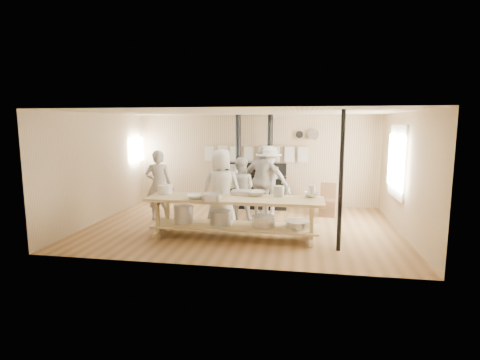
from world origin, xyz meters
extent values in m
plane|color=brown|center=(0.00, 0.00, 0.00)|extent=(7.00, 7.00, 0.00)
plane|color=tan|center=(0.00, 2.50, 1.30)|extent=(7.00, 0.00, 7.00)
plane|color=tan|center=(0.00, -2.50, 1.30)|extent=(7.00, 0.00, 7.00)
plane|color=tan|center=(-3.50, 0.00, 1.30)|extent=(0.00, 5.00, 5.00)
plane|color=tan|center=(3.50, 0.00, 1.30)|extent=(0.00, 5.00, 5.00)
plane|color=beige|center=(0.00, 0.00, 2.60)|extent=(7.00, 7.00, 0.00)
cube|color=beige|center=(3.47, 0.60, 1.50)|extent=(0.06, 1.35, 1.65)
plane|color=white|center=(3.43, 0.60, 1.50)|extent=(0.00, 1.50, 1.50)
cube|color=beige|center=(3.42, 0.60, 1.50)|extent=(0.02, 0.03, 1.50)
plane|color=white|center=(-3.45, 2.00, 1.60)|extent=(0.00, 0.90, 0.90)
cube|color=black|center=(0.00, 2.10, 0.42)|extent=(1.80, 0.70, 0.85)
cube|color=black|center=(0.00, 2.10, 0.05)|extent=(1.90, 0.75, 0.10)
cube|color=black|center=(0.00, 2.40, 1.05)|extent=(1.80, 0.12, 0.35)
cylinder|color=black|center=(-0.45, 2.15, 1.73)|extent=(0.15, 0.15, 1.75)
cylinder|color=black|center=(0.45, 2.15, 1.73)|extent=(0.15, 0.15, 1.75)
cylinder|color=#B2B2B7|center=(-0.55, 2.10, 1.02)|extent=(0.36, 0.36, 0.34)
cylinder|color=gray|center=(0.55, 2.05, 1.00)|extent=(0.30, 0.30, 0.30)
cylinder|color=tan|center=(0.00, 2.40, 1.72)|extent=(3.00, 0.04, 0.04)
cube|color=white|center=(-1.35, 2.40, 1.50)|extent=(0.28, 0.01, 0.46)
cube|color=white|center=(-0.96, 2.40, 1.50)|extent=(0.28, 0.01, 0.46)
cube|color=white|center=(-0.58, 2.40, 1.50)|extent=(0.28, 0.01, 0.46)
cube|color=white|center=(-0.19, 2.40, 1.50)|extent=(0.28, 0.01, 0.46)
cube|color=white|center=(0.19, 2.40, 1.50)|extent=(0.28, 0.01, 0.46)
cube|color=white|center=(0.58, 2.40, 1.50)|extent=(0.28, 0.01, 0.46)
cube|color=white|center=(0.96, 2.40, 1.50)|extent=(0.28, 0.01, 0.46)
cube|color=white|center=(1.35, 2.40, 1.50)|extent=(0.28, 0.01, 0.46)
cube|color=tan|center=(1.40, 2.42, 1.90)|extent=(0.50, 0.14, 0.03)
cylinder|color=black|center=(1.25, 2.44, 2.05)|extent=(0.20, 0.04, 0.20)
cylinder|color=silver|center=(1.62, 2.44, 2.05)|extent=(0.32, 0.03, 0.32)
cube|color=tan|center=(0.00, -0.90, 0.82)|extent=(3.60, 0.90, 0.06)
cube|color=tan|center=(0.00, -0.90, 0.25)|extent=(3.40, 0.80, 0.04)
cube|color=tan|center=(0.00, -0.90, 0.20)|extent=(3.30, 0.06, 0.06)
cube|color=tan|center=(-1.55, -1.20, 0.42)|extent=(0.07, 0.07, 0.85)
cube|color=tan|center=(-1.55, -0.60, 0.42)|extent=(0.07, 0.07, 0.85)
cube|color=tan|center=(1.55, -1.20, 0.42)|extent=(0.07, 0.07, 0.85)
cube|color=tan|center=(1.55, -0.60, 0.42)|extent=(0.07, 0.07, 0.85)
cylinder|color=#B2B2B7|center=(-1.10, -0.90, 0.46)|extent=(0.40, 0.40, 0.38)
cylinder|color=gray|center=(-0.30, -0.90, 0.42)|extent=(0.44, 0.44, 0.30)
cylinder|color=silver|center=(0.60, -0.90, 0.38)|extent=(0.48, 0.48, 0.22)
cylinder|color=silver|center=(1.30, -0.90, 0.34)|extent=(0.52, 0.52, 0.14)
cylinder|color=black|center=(2.05, -1.35, 1.30)|extent=(0.08, 0.08, 2.60)
imported|color=#BAB2A5|center=(-2.11, 0.30, 0.86)|extent=(0.71, 0.55, 1.72)
imported|color=#BAB2A5|center=(-0.14, 0.60, 0.77)|extent=(0.76, 0.60, 1.54)
imported|color=#BAB2A5|center=(-0.42, -0.22, 0.90)|extent=(0.92, 0.63, 1.80)
imported|color=#BAB2A5|center=(0.37, 1.04, 0.91)|extent=(1.13, 0.61, 1.82)
imported|color=#BAB2A5|center=(0.50, 1.10, 0.90)|extent=(1.22, 0.78, 1.80)
cube|color=brown|center=(2.00, 1.35, 0.21)|extent=(0.44, 0.44, 0.42)
cube|color=brown|center=(2.03, 1.52, 0.61)|extent=(0.40, 0.09, 0.47)
imported|color=white|center=(-0.75, -1.15, 0.89)|extent=(0.44, 0.44, 0.08)
imported|color=silver|center=(-1.55, -0.57, 0.89)|extent=(0.37, 0.37, 0.08)
imported|color=white|center=(0.39, -0.61, 0.90)|extent=(0.49, 0.49, 0.10)
imported|color=silver|center=(1.55, -0.57, 0.90)|extent=(0.43, 0.43, 0.10)
cube|color=#B2B2B7|center=(0.09, -0.57, 0.90)|extent=(0.43, 0.29, 0.10)
cylinder|color=silver|center=(-0.41, -1.23, 0.92)|extent=(0.57, 0.57, 0.14)
cylinder|color=gray|center=(0.88, -0.61, 0.96)|extent=(0.31, 0.31, 0.22)
cylinder|color=white|center=(-1.55, -0.71, 0.94)|extent=(0.32, 0.32, 0.19)
cylinder|color=white|center=(1.55, -0.57, 0.97)|extent=(0.19, 0.19, 0.25)
camera|label=1|loc=(1.35, -8.28, 2.34)|focal=28.00mm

